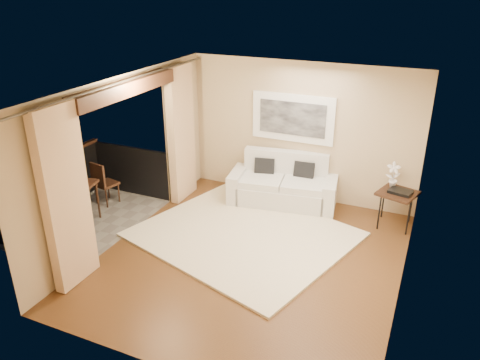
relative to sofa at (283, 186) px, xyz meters
The scene contains 18 objects.
floor 2.13m from the sofa, 84.81° to the right, with size 5.00×5.00×0.00m, color brown.
room_shell 3.59m from the sofa, 132.83° to the right, with size 5.00×6.40×5.00m.
balcony 3.76m from the sofa, 146.11° to the right, with size 1.81×2.60×1.17m.
curtains 3.01m from the sofa, 132.53° to the right, with size 0.16×4.80×2.64m.
artwork 1.33m from the sofa, 88.18° to the left, with size 1.62×0.07×0.92m.
rug 1.55m from the sofa, 97.40° to the right, with size 3.31×2.88×0.04m, color beige.
sofa is the anchor object (origin of this frame).
side_table 2.14m from the sofa, ahead, with size 0.75×0.75×0.66m.
tray 2.19m from the sofa, ahead, with size 0.38×0.28×0.05m, color black.
orchid 2.07m from the sofa, ahead, with size 0.25×0.17×0.47m, color white.
bistro_table 3.86m from the sofa, 144.63° to the right, with size 0.73×0.73×0.74m.
balcony_chair_far 3.50m from the sofa, 154.85° to the right, with size 0.45×0.45×0.87m.
balcony_chair_near 4.09m from the sofa, 134.72° to the right, with size 0.49×0.50×1.08m.
ice_bucket 3.95m from the sofa, 147.99° to the right, with size 0.18×0.18×0.20m, color white.
candle 3.71m from the sofa, 146.37° to the right, with size 0.06×0.06×0.07m, color red.
vase 3.97m from the sofa, 142.76° to the right, with size 0.04×0.04×0.18m, color silver.
glass_a 3.79m from the sofa, 142.98° to the right, with size 0.06×0.06×0.12m, color silver.
glass_b 3.68m from the sofa, 143.75° to the right, with size 0.06×0.06×0.12m, color silver.
Camera 1 is at (2.38, -5.84, 4.11)m, focal length 35.00 mm.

